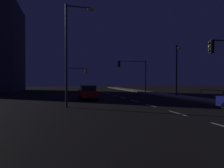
{
  "coord_description": "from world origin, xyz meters",
  "views": [
    {
      "loc": [
        -7.27,
        -2.4,
        2.12
      ],
      "look_at": [
        0.11,
        26.97,
        1.6
      ],
      "focal_mm": 31.8,
      "sensor_mm": 36.0,
      "label": 1
    }
  ],
  "objects_px": {
    "traffic_light_near_left": "(134,69)",
    "street_lamp_corner": "(71,46)",
    "street_lamp_far_end": "(177,65)",
    "traffic_light_far_center": "(76,74)",
    "car_oncoming": "(88,92)"
  },
  "relations": [
    {
      "from": "traffic_light_far_center",
      "to": "street_lamp_corner",
      "type": "distance_m",
      "value": 25.52
    },
    {
      "from": "car_oncoming",
      "to": "street_lamp_corner",
      "type": "bearing_deg",
      "value": -108.52
    },
    {
      "from": "traffic_light_near_left",
      "to": "street_lamp_far_end",
      "type": "distance_m",
      "value": 8.36
    },
    {
      "from": "car_oncoming",
      "to": "traffic_light_far_center",
      "type": "bearing_deg",
      "value": 90.35
    },
    {
      "from": "traffic_light_far_center",
      "to": "street_lamp_far_end",
      "type": "bearing_deg",
      "value": -55.93
    },
    {
      "from": "street_lamp_corner",
      "to": "traffic_light_far_center",
      "type": "bearing_deg",
      "value": 85.39
    },
    {
      "from": "car_oncoming",
      "to": "traffic_light_far_center",
      "type": "xyz_separation_m",
      "value": [
        -0.12,
        18.94,
        2.67
      ]
    },
    {
      "from": "traffic_light_near_left",
      "to": "street_lamp_corner",
      "type": "distance_m",
      "value": 18.68
    },
    {
      "from": "traffic_light_near_left",
      "to": "street_lamp_far_end",
      "type": "bearing_deg",
      "value": -66.84
    },
    {
      "from": "street_lamp_far_end",
      "to": "traffic_light_near_left",
      "type": "bearing_deg",
      "value": 113.16
    },
    {
      "from": "car_oncoming",
      "to": "street_lamp_corner",
      "type": "xyz_separation_m",
      "value": [
        -2.17,
        -6.47,
        4.03
      ]
    },
    {
      "from": "traffic_light_near_left",
      "to": "street_lamp_far_end",
      "type": "xyz_separation_m",
      "value": [
        3.29,
        -7.68,
        0.17
      ]
    },
    {
      "from": "car_oncoming",
      "to": "traffic_light_near_left",
      "type": "bearing_deg",
      "value": 44.87
    },
    {
      "from": "traffic_light_near_left",
      "to": "street_lamp_corner",
      "type": "relative_size",
      "value": 0.67
    },
    {
      "from": "street_lamp_far_end",
      "to": "traffic_light_far_center",
      "type": "bearing_deg",
      "value": 124.07
    }
  ]
}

